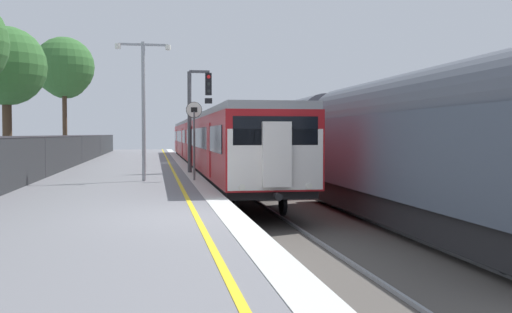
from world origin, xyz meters
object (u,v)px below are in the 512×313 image
object	(u,v)px
platform_lamp_mid	(143,98)
speed_limit_sign	(194,131)
background_tree_centre	(65,70)
signal_gantry	(196,108)
freight_train_adjacent_track	(290,140)
commuter_train_at_platform	(209,142)
background_tree_left	(5,68)

from	to	relation	value
platform_lamp_mid	speed_limit_sign	bearing A→B (deg)	-1.29
background_tree_centre	speed_limit_sign	bearing A→B (deg)	-67.54
signal_gantry	background_tree_centre	distance (m)	15.00
freight_train_adjacent_track	speed_limit_sign	world-z (taller)	freight_train_adjacent_track
freight_train_adjacent_track	platform_lamp_mid	size ratio (longest dim) A/B	9.09
speed_limit_sign	signal_gantry	bearing A→B (deg)	85.07
commuter_train_at_platform	platform_lamp_mid	size ratio (longest dim) A/B	7.95
speed_limit_sign	freight_train_adjacent_track	bearing A→B (deg)	58.01
speed_limit_sign	background_tree_left	distance (m)	9.70
freight_train_adjacent_track	commuter_train_at_platform	bearing A→B (deg)	130.83
freight_train_adjacent_track	signal_gantry	bearing A→B (deg)	-138.30
speed_limit_sign	platform_lamp_mid	distance (m)	2.19
commuter_train_at_platform	background_tree_centre	distance (m)	10.52
signal_gantry	background_tree_centre	size ratio (longest dim) A/B	0.58
speed_limit_sign	platform_lamp_mid	size ratio (longest dim) A/B	0.57
freight_train_adjacent_track	platform_lamp_mid	world-z (taller)	platform_lamp_mid
freight_train_adjacent_track	speed_limit_sign	size ratio (longest dim) A/B	15.81
platform_lamp_mid	background_tree_left	size ratio (longest dim) A/B	0.80
signal_gantry	background_tree_centre	world-z (taller)	background_tree_centre
platform_lamp_mid	background_tree_centre	bearing A→B (deg)	107.06
background_tree_centre	freight_train_adjacent_track	bearing A→B (deg)	-31.04
freight_train_adjacent_track	background_tree_left	bearing A→B (deg)	-162.60
speed_limit_sign	background_tree_centre	size ratio (longest dim) A/B	0.37
platform_lamp_mid	background_tree_centre	xyz separation A→B (m)	(-5.25, 17.12, 2.79)
signal_gantry	background_tree_centre	xyz separation A→B (m)	(-7.48, 12.66, 2.95)
commuter_train_at_platform	speed_limit_sign	bearing A→B (deg)	-97.51
speed_limit_sign	background_tree_centre	distance (m)	18.99
signal_gantry	background_tree_left	world-z (taller)	background_tree_left
speed_limit_sign	background_tree_centre	world-z (taller)	background_tree_centre
freight_train_adjacent_track	background_tree_centre	distance (m)	15.74
signal_gantry	background_tree_left	xyz separation A→B (m)	(-8.19, 0.59, 1.70)
commuter_train_at_platform	speed_limit_sign	world-z (taller)	speed_limit_sign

